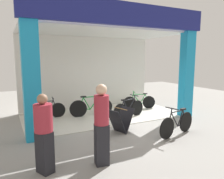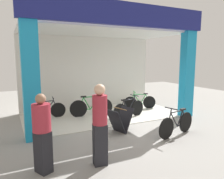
{
  "view_description": "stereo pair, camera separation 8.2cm",
  "coord_description": "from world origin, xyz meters",
  "px_view_note": "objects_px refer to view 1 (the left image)",
  "views": [
    {
      "loc": [
        -3.54,
        -6.2,
        2.32
      ],
      "look_at": [
        0.0,
        0.8,
        1.15
      ],
      "focal_mm": 34.59,
      "sensor_mm": 36.0,
      "label": 1
    },
    {
      "loc": [
        -3.47,
        -6.24,
        2.32
      ],
      "look_at": [
        0.0,
        0.8,
        1.15
      ],
      "focal_mm": 34.59,
      "sensor_mm": 36.0,
      "label": 2
    }
  ],
  "objects_px": {
    "pedestrian_0": "(102,124)",
    "bicycle_inside_3": "(129,109)",
    "bicycle_inside_2": "(91,107)",
    "bicycle_inside_0": "(140,102)",
    "bicycle_inside_1": "(46,111)",
    "sandwich_board_sign": "(120,120)",
    "bicycle_parked_0": "(177,124)",
    "pedestrian_1": "(44,133)"
  },
  "relations": [
    {
      "from": "bicycle_inside_0",
      "to": "pedestrian_1",
      "type": "relative_size",
      "value": 0.86
    },
    {
      "from": "bicycle_inside_2",
      "to": "bicycle_inside_3",
      "type": "distance_m",
      "value": 1.49
    },
    {
      "from": "bicycle_parked_0",
      "to": "pedestrian_1",
      "type": "relative_size",
      "value": 0.97
    },
    {
      "from": "bicycle_inside_1",
      "to": "sandwich_board_sign",
      "type": "height_order",
      "value": "bicycle_inside_1"
    },
    {
      "from": "bicycle_inside_1",
      "to": "sandwich_board_sign",
      "type": "relative_size",
      "value": 1.72
    },
    {
      "from": "bicycle_inside_3",
      "to": "bicycle_parked_0",
      "type": "height_order",
      "value": "bicycle_parked_0"
    },
    {
      "from": "bicycle_inside_3",
      "to": "sandwich_board_sign",
      "type": "relative_size",
      "value": 1.79
    },
    {
      "from": "bicycle_parked_0",
      "to": "pedestrian_0",
      "type": "xyz_separation_m",
      "value": [
        -2.75,
        -0.63,
        0.57
      ]
    },
    {
      "from": "bicycle_inside_1",
      "to": "pedestrian_0",
      "type": "bearing_deg",
      "value": -83.94
    },
    {
      "from": "sandwich_board_sign",
      "to": "pedestrian_0",
      "type": "distance_m",
      "value": 2.19
    },
    {
      "from": "pedestrian_0",
      "to": "pedestrian_1",
      "type": "distance_m",
      "value": 1.18
    },
    {
      "from": "pedestrian_0",
      "to": "pedestrian_1",
      "type": "height_order",
      "value": "pedestrian_0"
    },
    {
      "from": "bicycle_inside_0",
      "to": "pedestrian_1",
      "type": "distance_m",
      "value": 6.12
    },
    {
      "from": "bicycle_inside_0",
      "to": "sandwich_board_sign",
      "type": "height_order",
      "value": "bicycle_inside_0"
    },
    {
      "from": "bicycle_inside_3",
      "to": "bicycle_inside_1",
      "type": "bearing_deg",
      "value": 155.98
    },
    {
      "from": "bicycle_inside_0",
      "to": "bicycle_inside_1",
      "type": "height_order",
      "value": "bicycle_inside_1"
    },
    {
      "from": "pedestrian_1",
      "to": "pedestrian_0",
      "type": "bearing_deg",
      "value": -10.91
    },
    {
      "from": "pedestrian_0",
      "to": "bicycle_inside_0",
      "type": "bearing_deg",
      "value": 47.31
    },
    {
      "from": "bicycle_inside_0",
      "to": "pedestrian_0",
      "type": "height_order",
      "value": "pedestrian_0"
    },
    {
      "from": "bicycle_inside_1",
      "to": "bicycle_inside_3",
      "type": "relative_size",
      "value": 0.96
    },
    {
      "from": "bicycle_inside_3",
      "to": "bicycle_parked_0",
      "type": "relative_size",
      "value": 0.97
    },
    {
      "from": "bicycle_inside_3",
      "to": "bicycle_parked_0",
      "type": "xyz_separation_m",
      "value": [
        0.3,
        -2.28,
        0.01
      ]
    },
    {
      "from": "bicycle_inside_0",
      "to": "bicycle_inside_2",
      "type": "distance_m",
      "value": 2.44
    },
    {
      "from": "bicycle_inside_1",
      "to": "bicycle_inside_3",
      "type": "xyz_separation_m",
      "value": [
        2.89,
        -1.29,
        0.02
      ]
    },
    {
      "from": "bicycle_inside_2",
      "to": "pedestrian_0",
      "type": "bearing_deg",
      "value": -108.08
    },
    {
      "from": "bicycle_inside_3",
      "to": "pedestrian_1",
      "type": "xyz_separation_m",
      "value": [
        -3.6,
        -2.69,
        0.5
      ]
    },
    {
      "from": "bicycle_inside_2",
      "to": "sandwich_board_sign",
      "type": "xyz_separation_m",
      "value": [
        0.14,
        -2.14,
        0.0
      ]
    },
    {
      "from": "bicycle_inside_3",
      "to": "bicycle_inside_2",
      "type": "bearing_deg",
      "value": 145.09
    },
    {
      "from": "bicycle_inside_3",
      "to": "sandwich_board_sign",
      "type": "xyz_separation_m",
      "value": [
        -1.08,
        -1.29,
        0.04
      ]
    },
    {
      "from": "bicycle_inside_3",
      "to": "pedestrian_1",
      "type": "bearing_deg",
      "value": -143.28
    },
    {
      "from": "bicycle_inside_1",
      "to": "pedestrian_0",
      "type": "relative_size",
      "value": 0.83
    },
    {
      "from": "sandwich_board_sign",
      "to": "bicycle_parked_0",
      "type": "bearing_deg",
      "value": -35.8
    },
    {
      "from": "bicycle_inside_1",
      "to": "bicycle_inside_0",
      "type": "bearing_deg",
      "value": -3.3
    },
    {
      "from": "bicycle_inside_1",
      "to": "pedestrian_1",
      "type": "relative_size",
      "value": 0.91
    },
    {
      "from": "bicycle_inside_2",
      "to": "pedestrian_0",
      "type": "height_order",
      "value": "pedestrian_0"
    },
    {
      "from": "bicycle_parked_0",
      "to": "sandwich_board_sign",
      "type": "distance_m",
      "value": 1.71
    },
    {
      "from": "pedestrian_0",
      "to": "bicycle_inside_3",
      "type": "bearing_deg",
      "value": 49.93
    },
    {
      "from": "bicycle_inside_0",
      "to": "bicycle_inside_3",
      "type": "xyz_separation_m",
      "value": [
        -1.21,
        -1.05,
        0.02
      ]
    },
    {
      "from": "bicycle_inside_1",
      "to": "bicycle_parked_0",
      "type": "relative_size",
      "value": 0.93
    },
    {
      "from": "bicycle_inside_2",
      "to": "bicycle_parked_0",
      "type": "relative_size",
      "value": 1.08
    },
    {
      "from": "pedestrian_0",
      "to": "bicycle_inside_1",
      "type": "bearing_deg",
      "value": 96.06
    },
    {
      "from": "pedestrian_1",
      "to": "bicycle_inside_0",
      "type": "bearing_deg",
      "value": 37.87
    }
  ]
}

